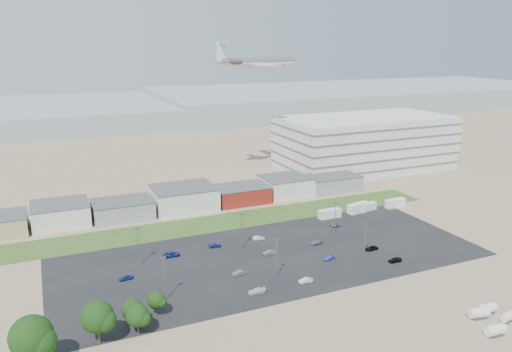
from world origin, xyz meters
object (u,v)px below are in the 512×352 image
storage_tank_nw (479,313)px  airliner (258,61)px  parked_car_0 (372,248)px  parked_car_5 (126,278)px  parked_car_11 (259,238)px  parked_car_10 (135,315)px  parked_car_4 (239,273)px  parked_car_12 (316,242)px  parked_car_8 (335,225)px  parked_car_9 (172,254)px  tree_far_left (32,341)px  parked_car_13 (306,280)px  parked_car_1 (330,258)px  parked_car_7 (269,252)px  parked_car_2 (395,260)px  parked_car_6 (215,245)px  box_trailer_a (330,214)px  parked_car_3 (257,291)px

storage_tank_nw → airliner: size_ratio=0.10×
parked_car_0 → parked_car_5: size_ratio=1.11×
parked_car_11 → parked_car_10: bearing=131.2°
parked_car_4 → parked_car_12: size_ratio=1.00×
storage_tank_nw → parked_car_8: (1.93, 60.81, -0.66)m
parked_car_4 → parked_car_9: (-13.24, 18.48, 0.01)m
parked_car_9 → parked_car_10: same height
parked_car_0 → parked_car_10: parked_car_10 is taller
parked_car_0 → parked_car_10: bearing=-88.0°
parked_car_8 → parked_car_9: (-55.38, -1.55, -0.01)m
parked_car_10 → parked_car_12: size_ratio=1.15×
tree_far_left → parked_car_12: 84.10m
parked_car_5 → parked_car_13: (41.34, -19.82, 0.00)m
parked_car_1 → parked_car_9: 44.48m
airliner → parked_car_1: size_ratio=13.69×
parked_car_10 → parked_car_12: bearing=-76.0°
parked_car_0 → parked_car_4: (-41.42, 0.54, 0.09)m
tree_far_left → parked_car_7: tree_far_left is taller
parked_car_2 → parked_car_11: size_ratio=1.06×
tree_far_left → parked_car_10: bearing=28.8°
parked_car_8 → parked_car_12: size_ratio=0.99×
parked_car_2 → parked_car_6: bearing=-124.4°
parked_car_13 → box_trailer_a: bearing=141.2°
airliner → parked_car_1: bearing=-110.2°
parked_car_9 → parked_car_10: 32.81m
parked_car_1 → parked_car_7: bearing=-134.0°
tree_far_left → parked_car_1: 78.44m
parked_car_0 → parked_car_3: size_ratio=0.92×
parked_car_2 → parked_car_8: parked_car_2 is taller
parked_car_0 → parked_car_6: parked_car_0 is taller
storage_tank_nw → tree_far_left: (-89.34, 19.21, 5.03)m
parked_car_9 → parked_car_13: (26.99, -29.21, -0.04)m
storage_tank_nw → parked_car_9: size_ratio=0.93×
parked_car_5 → parked_car_0: bearing=75.9°
parked_car_2 → parked_car_9: 62.42m
parked_car_8 → parked_car_5: bearing=98.1°
parked_car_11 → parked_car_12: bearing=-119.2°
parked_car_9 → parked_car_5: bearing=124.4°
tree_far_left → parked_car_1: bearing=14.8°
parked_car_2 → parked_car_6: size_ratio=1.03×
box_trailer_a → parked_car_10: box_trailer_a is taller
parked_car_2 → parked_car_8: 30.02m
parked_car_3 → parked_car_7: parked_car_7 is taller
parked_car_0 → parked_car_7: 30.14m
tree_far_left → parked_car_12: tree_far_left is taller
parked_car_0 → parked_car_9: 57.87m
parked_car_2 → parked_car_11: 40.89m
parked_car_3 → parked_car_6: (-0.05, 30.72, -0.08)m
tree_far_left → parked_car_9: 54.08m
parked_car_10 → parked_car_11: (43.22, 30.29, -0.05)m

